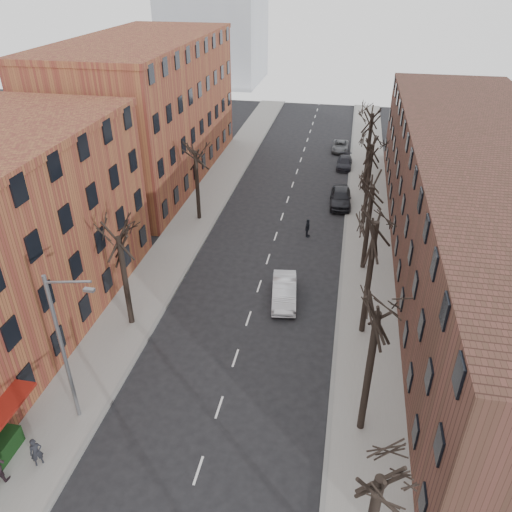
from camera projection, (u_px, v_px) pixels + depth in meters
The scene contains 18 objects.
sidewalk_left at pixel (198, 214), 47.97m from camera, with size 4.00×90.00×0.15m, color gray.
sidewalk_right at pixel (367, 228), 45.38m from camera, with size 4.00×90.00×0.15m, color gray.
building_left_far at pixel (147, 113), 53.31m from camera, with size 12.00×28.00×14.00m, color brown.
building_right at pixel (484, 209), 37.35m from camera, with size 12.00×50.00×10.00m, color #502D25.
tree_right_b at pixel (360, 428), 26.08m from camera, with size 5.20×5.20×10.80m, color black, non-canonical shape.
tree_right_c at pixel (361, 332), 32.83m from camera, with size 5.20×5.20×11.60m, color black, non-canonical shape.
tree_right_d at pixel (362, 268), 39.58m from camera, with size 5.20×5.20×10.00m, color black, non-canonical shape.
tree_right_e at pixel (363, 223), 46.33m from camera, with size 5.20×5.20×10.80m, color black, non-canonical shape.
tree_right_f at pixel (363, 190), 53.08m from camera, with size 5.20×5.20×11.60m, color black, non-canonical shape.
tree_left_a at pixel (132, 323), 33.59m from camera, with size 5.20×5.20×9.50m, color black, non-canonical shape.
tree_left_b at pixel (199, 219), 47.10m from camera, with size 5.20×5.20×9.50m, color black, non-canonical shape.
streetlight at pixel (65, 345), 24.19m from camera, with size 2.45×0.22×9.03m.
silver_sedan at pixel (284, 291), 35.46m from camera, with size 1.67×4.79×1.58m, color silver.
parked_car_near at pixel (341, 197), 49.34m from camera, with size 2.03×5.05×1.72m, color black.
parked_car_mid at pixel (344, 163), 58.51m from camera, with size 1.70×4.19×1.22m, color black.
parked_car_far at pixel (340, 146), 63.66m from camera, with size 1.98×4.29×1.19m, color #56595E.
pedestrian_a at pixel (36, 452), 23.69m from camera, with size 0.59×0.39×1.61m, color black.
pedestrian_crossing at pixel (308, 228), 43.71m from camera, with size 0.99×0.41×1.68m, color black.
Camera 1 is at (5.60, -6.49, 21.09)m, focal length 35.00 mm.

